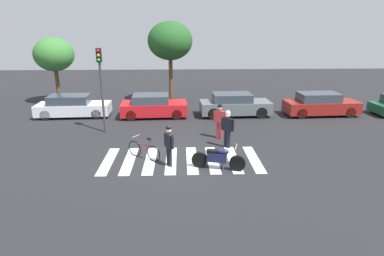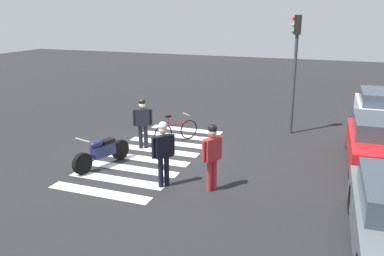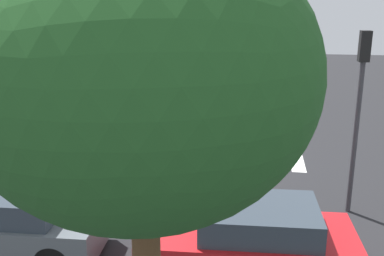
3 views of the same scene
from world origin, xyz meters
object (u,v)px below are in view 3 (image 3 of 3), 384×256
(police_motorcycle, at_px, (167,130))
(pedestrian_bystander, at_px, (126,145))
(car_red_convertible, at_px, (250,241))
(officer_by_motorcycle, at_px, (220,120))
(traffic_light_pole, at_px, (360,95))
(leaning_bicycle, at_px, (251,145))
(officer_on_foot, at_px, (131,132))

(police_motorcycle, bearing_deg, pedestrian_bystander, 82.55)
(car_red_convertible, bearing_deg, officer_by_motorcycle, -80.75)
(traffic_light_pole, bearing_deg, police_motorcycle, -41.23)
(officer_by_motorcycle, xyz_separation_m, car_red_convertible, (-1.23, 7.56, -0.33))
(leaning_bicycle, relative_size, officer_on_foot, 0.81)
(police_motorcycle, height_order, officer_by_motorcycle, officer_by_motorcycle)
(officer_on_foot, distance_m, traffic_light_pole, 7.06)
(police_motorcycle, xyz_separation_m, leaning_bicycle, (-3.09, 1.15, -0.07))
(police_motorcycle, distance_m, pedestrian_bystander, 3.76)
(traffic_light_pole, bearing_deg, officer_on_foot, -21.89)
(leaning_bicycle, bearing_deg, pedestrian_bystander, 35.25)
(pedestrian_bystander, height_order, car_red_convertible, pedestrian_bystander)
(pedestrian_bystander, distance_m, car_red_convertible, 5.65)
(officer_by_motorcycle, height_order, pedestrian_bystander, pedestrian_bystander)
(leaning_bicycle, distance_m, officer_by_motorcycle, 1.49)
(police_motorcycle, xyz_separation_m, officer_on_foot, (0.70, 2.38, 0.60))
(leaning_bicycle, height_order, traffic_light_pole, traffic_light_pole)
(police_motorcycle, height_order, officer_on_foot, officer_on_foot)
(leaning_bicycle, height_order, officer_by_motorcycle, officer_by_motorcycle)
(police_motorcycle, bearing_deg, car_red_convertible, 111.97)
(leaning_bicycle, bearing_deg, car_red_convertible, 90.94)
(officer_on_foot, xyz_separation_m, pedestrian_bystander, (-0.22, 1.29, 0.01))
(leaning_bicycle, height_order, car_red_convertible, car_red_convertible)
(car_red_convertible, distance_m, traffic_light_pole, 4.50)
(officer_by_motorcycle, bearing_deg, pedestrian_bystander, 53.28)
(police_motorcycle, xyz_separation_m, pedestrian_bystander, (0.48, 3.68, 0.61))
(officer_on_foot, bearing_deg, car_red_convertible, 125.06)
(pedestrian_bystander, bearing_deg, officer_by_motorcycle, -126.72)
(officer_on_foot, xyz_separation_m, traffic_light_pole, (-6.31, 2.53, 1.92))
(pedestrian_bystander, xyz_separation_m, traffic_light_pole, (-6.09, 1.24, 1.91))
(police_motorcycle, height_order, traffic_light_pole, traffic_light_pole)
(leaning_bicycle, distance_m, traffic_light_pole, 5.22)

